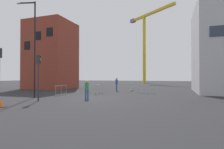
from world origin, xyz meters
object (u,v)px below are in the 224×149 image
traffic_light_corner (39,70)px  streetlamp_tall (33,42)px  pedestrian_walking (117,83)px  pedestrian_waiting (87,88)px  traffic_cone_by_barrier (0,103)px  construction_crane (145,37)px

traffic_light_corner → streetlamp_tall: bearing=141.5°
pedestrian_walking → pedestrian_waiting: bearing=-87.9°
traffic_light_corner → pedestrian_waiting: (3.14, 2.45, -1.54)m
traffic_light_corner → pedestrian_walking: bearing=77.1°
streetlamp_tall → pedestrian_waiting: streetlamp_tall is taller
pedestrian_waiting → traffic_cone_by_barrier: pedestrian_waiting is taller
construction_crane → traffic_light_corner: size_ratio=5.77×
construction_crane → traffic_cone_by_barrier: 49.95m
traffic_cone_by_barrier → pedestrian_walking: bearing=79.0°
traffic_light_corner → pedestrian_walking: size_ratio=2.05×
construction_crane → traffic_light_corner: 46.21m
pedestrian_walking → traffic_cone_by_barrier: (-2.99, -15.38, -0.83)m
pedestrian_waiting → traffic_cone_by_barrier: size_ratio=3.14×
traffic_cone_by_barrier → construction_crane: bearing=87.7°
streetlamp_tall → pedestrian_walking: (5.15, 10.27, -4.25)m
streetlamp_tall → traffic_light_corner: bearing=-38.5°
construction_crane → pedestrian_walking: bearing=-88.1°
construction_crane → streetlamp_tall: construction_crane is taller
pedestrian_waiting → construction_crane: bearing=92.0°
traffic_light_corner → traffic_cone_by_barrier: bearing=-93.9°
streetlamp_tall → traffic_cone_by_barrier: 7.52m
construction_crane → streetlamp_tall: (-4.07, -42.68, -9.31)m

